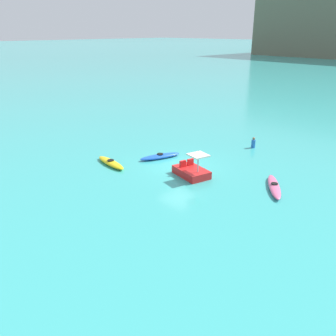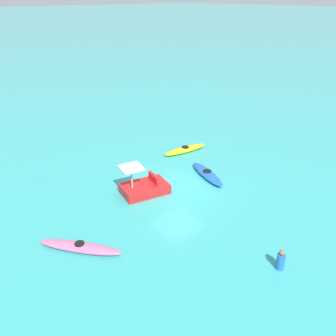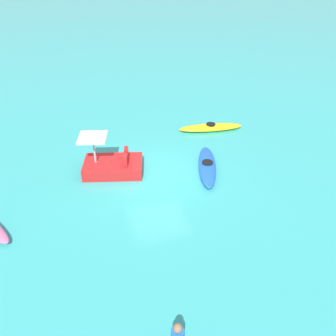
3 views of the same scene
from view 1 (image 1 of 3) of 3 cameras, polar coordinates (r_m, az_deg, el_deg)
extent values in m
plane|color=#38ADA8|center=(24.82, 1.98, 0.30)|extent=(600.00, 600.00, 0.00)
ellipsoid|color=blue|center=(26.27, -1.27, 1.89)|extent=(1.74, 3.27, 0.32)
cylinder|color=black|center=(26.21, -1.28, 2.27)|extent=(0.60, 0.60, 0.05)
ellipsoid|color=yellow|center=(25.32, -9.18, 0.85)|extent=(3.34, 1.19, 0.32)
cylinder|color=black|center=(25.26, -9.20, 1.25)|extent=(0.53, 0.53, 0.05)
ellipsoid|color=pink|center=(22.17, 16.70, -2.86)|extent=(2.59, 3.29, 0.32)
cylinder|color=black|center=(22.10, 16.75, -2.42)|extent=(0.56, 0.56, 0.05)
cube|color=red|center=(23.15, 3.76, -0.67)|extent=(2.69, 2.04, 0.50)
cube|color=red|center=(23.56, 3.61, 0.96)|extent=(0.26, 0.47, 0.44)
cube|color=red|center=(23.24, 2.40, 0.69)|extent=(0.26, 0.47, 0.44)
cylinder|color=#B2B2B7|center=(22.33, 4.85, 0.66)|extent=(0.08, 0.08, 1.10)
cube|color=silver|center=(22.13, 4.89, 2.09)|extent=(1.34, 1.34, 0.08)
cylinder|color=blue|center=(29.46, 13.55, 3.80)|extent=(0.45, 0.45, 0.65)
sphere|color=#8C6647|center=(29.33, 13.62, 4.63)|extent=(0.22, 0.22, 0.22)
camera|label=2|loc=(29.59, 38.83, 18.14)|focal=37.78mm
camera|label=3|loc=(31.40, 21.71, 18.46)|focal=37.13mm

